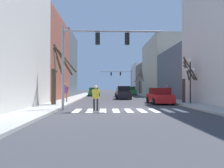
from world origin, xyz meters
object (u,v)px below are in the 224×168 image
Objects in this scene: car_driving_toward_lane at (123,93)px; car_parked_right_far at (121,92)px; street_lamp_right_corner at (190,71)px; street_tree_right_near at (186,81)px; traffic_signal_far at (122,76)px; car_at_intersection at (131,91)px; pedestrian_near_right_corner at (65,91)px; car_parked_right_near at (159,96)px; car_parked_left_far at (94,92)px; traffic_signal_near at (92,48)px; pedestrian_crossing_street at (167,90)px; street_tree_left_near at (140,83)px; street_tree_left_far at (57,75)px; pedestrian_on_right_sidewalk at (96,96)px.

car_driving_toward_lane is 1.01× the size of car_parked_right_far.
car_driving_toward_lane is at bearing 118.24° from street_lamp_right_corner.
street_tree_right_near is at bearing -149.25° from car_driving_toward_lane.
traffic_signal_far is 32.28m from street_tree_right_near.
car_parked_right_far is (-2.49, -7.40, -0.09)m from car_at_intersection.
pedestrian_near_right_corner is (-6.86, -16.80, 0.50)m from car_parked_right_far.
car_parked_right_near is at bearing -160.84° from car_driving_toward_lane.
car_parked_right_far is (4.98, -2.42, -0.01)m from car_parked_left_far.
traffic_signal_near is 37.72m from traffic_signal_far.
traffic_signal_far is 1.62× the size of car_parked_left_far.
car_parked_left_far is at bearing 22.65° from car_driving_toward_lane.
pedestrian_crossing_street reaches higher than car_parked_right_near.
traffic_signal_near is 31.36m from car_at_intersection.
street_tree_left_near is 33.81m from street_tree_left_far.
car_at_intersection is at bearing 78.40° from traffic_signal_near.
street_tree_left_near is at bearing -5.46° from car_parked_right_near.
car_parked_right_far is (-1.14, -14.28, -3.57)m from traffic_signal_far.
car_driving_toward_lane is (-5.42, 10.08, -2.29)m from street_lamp_right_corner.
car_at_intersection is 2.40× the size of pedestrian_near_right_corner.
car_parked_right_near is at bearing -87.41° from traffic_signal_far.
street_tree_left_far is (-12.13, -0.97, -0.41)m from street_lamp_right_corner.
traffic_signal_far is at bearing -4.58° from car_parked_right_far.
car_driving_toward_lane is 15.13m from pedestrian_on_right_sidewalk.
street_lamp_right_corner is at bearing -43.62° from pedestrian_near_right_corner.
street_lamp_right_corner is 0.96× the size of car_parked_right_far.
pedestrian_on_right_sidewalk is 0.33× the size of street_tree_left_far.
pedestrian_near_right_corner reaches higher than car_at_intersection.
car_at_intersection is 0.99× the size of car_driving_toward_lane.
car_parked_right_near is 2.97m from street_tree_right_near.
street_tree_left_far reaches higher than street_lamp_right_corner.
street_lamp_right_corner is at bearing -123.50° from car_parked_right_near.
car_parked_left_far is 5.54m from car_parked_right_far.
car_parked_left_far is at bearing -137.72° from street_tree_left_near.
car_at_intersection is at bearing 34.37° from pedestrian_near_right_corner.
pedestrian_on_right_sidewalk is 5.43m from street_tree_left_far.
street_lamp_right_corner reaches higher than car_driving_toward_lane.
street_lamp_right_corner reaches higher than pedestrian_on_right_sidewalk.
street_tree_left_far is (-6.71, -11.05, 1.88)m from car_driving_toward_lane.
car_parked_right_near is at bearing 146.50° from street_lamp_right_corner.
street_lamp_right_corner is at bearing 26.56° from traffic_signal_near.
car_parked_left_far is 2.56× the size of pedestrian_crossing_street.
street_tree_right_near reaches higher than car_driving_toward_lane.
car_parked_left_far is 8.98m from car_at_intersection.
car_parked_left_far is at bearing 123.68° from car_at_intersection.
car_driving_toward_lane is at bearing 76.79° from traffic_signal_near.
car_parked_left_far is 0.98× the size of car_parked_right_near.
street_tree_right_near reaches higher than car_at_intersection.
street_tree_left_near is at bearing -30.92° from traffic_signal_far.
street_tree_left_far reaches higher than pedestrian_on_right_sidewalk.
pedestrian_crossing_street is at bearing -80.05° from traffic_signal_far.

